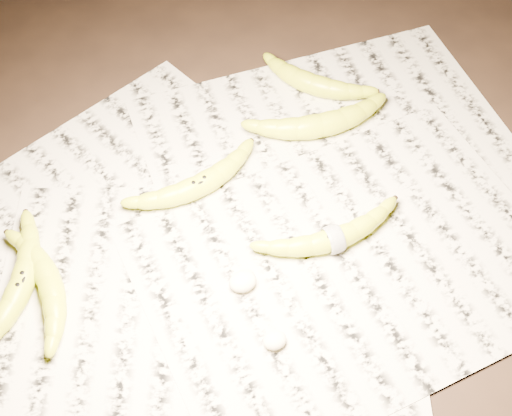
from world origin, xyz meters
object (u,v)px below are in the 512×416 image
object	(u,v)px
banana_left_b	(49,281)
banana_upper_a	(321,124)
banana_upper_b	(313,82)
banana_taped	(334,238)
banana_center	(199,184)
banana_left_a	(21,283)

from	to	relation	value
banana_left_b	banana_upper_a	bearing A→B (deg)	-78.94
banana_left_b	banana_upper_b	size ratio (longest dim) A/B	1.03
banana_taped	banana_center	bearing A→B (deg)	132.98
banana_left_a	banana_upper_b	size ratio (longest dim) A/B	1.16
banana_left_b	banana_center	bearing A→B (deg)	-75.26
banana_left_a	banana_left_b	size ratio (longest dim) A/B	1.12
banana_upper_a	banana_upper_b	xyz separation A→B (m)	(0.03, 0.09, -0.00)
banana_left_b	banana_upper_a	size ratio (longest dim) A/B	0.88
banana_left_b	banana_upper_b	world-z (taller)	same
banana_upper_b	banana_left_a	bearing A→B (deg)	-111.10
banana_upper_a	banana_upper_b	bearing A→B (deg)	80.09
banana_left_a	banana_upper_a	distance (m)	0.49
banana_center	banana_upper_b	size ratio (longest dim) A/B	1.11
banana_center	banana_upper_b	distance (m)	0.27
banana_left_a	banana_taped	distance (m)	0.42
banana_left_a	banana_taped	bearing A→B (deg)	-71.81
banana_left_a	banana_center	bearing A→B (deg)	-45.55
banana_center	banana_taped	size ratio (longest dim) A/B	0.97
banana_center	banana_upper_a	distance (m)	0.21
banana_left_b	banana_center	world-z (taller)	same
banana_left_b	banana_upper_b	bearing A→B (deg)	-70.20
banana_taped	banana_upper_a	xyz separation A→B (m)	(0.07, 0.20, 0.00)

